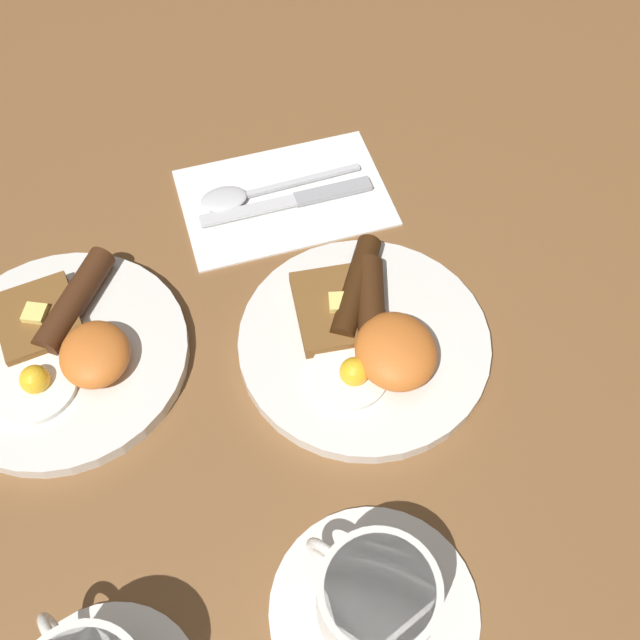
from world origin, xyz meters
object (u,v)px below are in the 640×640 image
breakfast_plate_near (366,338)px  breakfast_plate_far (64,351)px  knife (297,200)px  spoon (240,195)px  teacup_near (376,601)px

breakfast_plate_near → breakfast_plate_far: bearing=78.2°
knife → spoon: spoon is taller
breakfast_plate_near → spoon: size_ratio=1.31×
teacup_near → knife: teacup_near is taller
breakfast_plate_far → knife: (0.13, -0.25, -0.01)m
breakfast_plate_near → knife: bearing=6.5°
teacup_near → spoon: 0.44m
knife → spoon: (0.02, 0.06, 0.00)m
teacup_near → breakfast_plate_far: bearing=36.5°
spoon → breakfast_plate_near: bearing=106.1°
breakfast_plate_near → spoon: 0.23m
breakfast_plate_near → spoon: (0.21, 0.08, -0.01)m
spoon → knife: bearing=156.5°
knife → teacup_near: bearing=81.8°
teacup_near → spoon: teacup_near is taller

